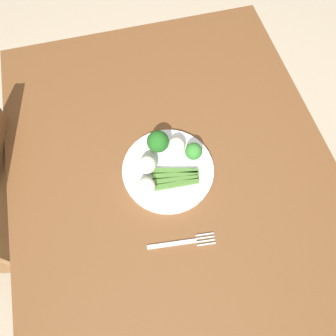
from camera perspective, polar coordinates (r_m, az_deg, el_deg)
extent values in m
cube|color=#B7A88E|center=(1.56, 1.14, -14.22)|extent=(6.00, 6.00, 0.02)
cube|color=brown|center=(0.86, 2.02, -4.94)|extent=(1.24, 0.87, 0.04)
cylinder|color=brown|center=(1.47, -18.78, 6.82)|extent=(0.07, 0.07, 0.70)
cylinder|color=brown|center=(1.52, 9.88, 12.98)|extent=(0.07, 0.07, 0.70)
cube|color=olive|center=(1.03, -27.00, -3.23)|extent=(0.38, 0.11, 0.40)
cylinder|color=olive|center=(1.48, -19.40, -3.65)|extent=(0.04, 0.04, 0.45)
cylinder|color=olive|center=(1.39, -20.83, -16.74)|extent=(0.04, 0.04, 0.45)
cylinder|color=white|center=(0.86, 0.00, -0.36)|extent=(0.24, 0.24, 0.01)
cube|color=#47752D|center=(0.84, 1.12, -0.57)|extent=(0.04, 0.12, 0.01)
cube|color=#47752D|center=(0.84, 1.07, -1.36)|extent=(0.03, 0.12, 0.01)
cube|color=#47752D|center=(0.83, 1.17, -2.15)|extent=(0.03, 0.12, 0.01)
cube|color=#47752D|center=(0.83, 1.36, -2.94)|extent=(0.02, 0.12, 0.01)
cylinder|color=#609E3D|center=(0.86, 4.40, 2.19)|extent=(0.02, 0.02, 0.02)
sphere|color=#337A2D|center=(0.84, 4.52, 2.97)|extent=(0.05, 0.05, 0.05)
cylinder|color=#4C7F2B|center=(0.87, -1.73, 3.63)|extent=(0.02, 0.02, 0.02)
sphere|color=#1E5B1C|center=(0.84, -1.79, 4.68)|extent=(0.06, 0.06, 0.06)
sphere|color=white|center=(0.83, -3.71, 0.58)|extent=(0.05, 0.05, 0.05)
sphere|color=white|center=(0.81, -3.84, -3.26)|extent=(0.05, 0.05, 0.05)
sphere|color=white|center=(0.86, 1.45, 3.94)|extent=(0.05, 0.05, 0.05)
cube|color=silver|center=(0.80, 0.68, -13.22)|extent=(0.02, 0.12, 0.00)
cube|color=silver|center=(0.81, 6.77, -13.16)|extent=(0.01, 0.05, 0.00)
cube|color=silver|center=(0.81, 6.66, -12.61)|extent=(0.01, 0.05, 0.00)
cube|color=silver|center=(0.81, 6.55, -12.07)|extent=(0.01, 0.05, 0.00)
cube|color=silver|center=(0.81, 6.45, -11.53)|extent=(0.01, 0.05, 0.00)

